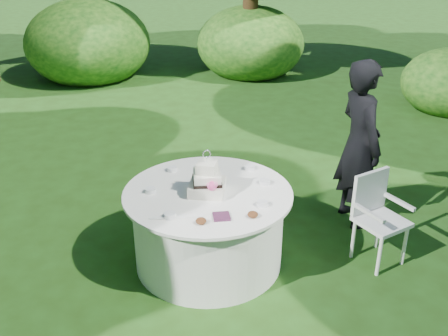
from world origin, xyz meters
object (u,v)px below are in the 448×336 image
(guest, at_px, (359,144))
(chair, at_px, (377,211))
(napkins, at_px, (221,216))
(table, at_px, (208,227))
(cake, at_px, (207,181))

(guest, bearing_deg, chair, 167.50)
(napkins, bearing_deg, chair, 12.55)
(guest, xyz_separation_m, chair, (-0.06, -0.72, -0.38))
(guest, distance_m, chair, 0.82)
(table, distance_m, cake, 0.50)
(guest, bearing_deg, table, 101.56)
(cake, relative_size, chair, 0.48)
(chair, bearing_deg, guest, 85.63)
(chair, bearing_deg, table, 175.35)
(guest, height_order, chair, guest)
(cake, bearing_deg, napkins, -80.97)
(napkins, xyz_separation_m, cake, (-0.07, 0.45, 0.10))
(napkins, xyz_separation_m, table, (-0.07, 0.47, -0.39))
(napkins, relative_size, chair, 0.16)
(cake, xyz_separation_m, chair, (1.60, -0.11, -0.37))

